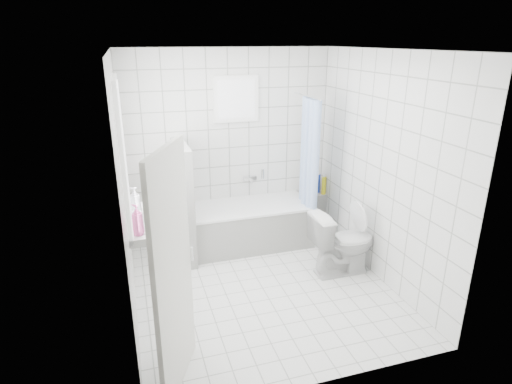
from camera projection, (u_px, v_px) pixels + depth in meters
name	position (u px, v px, depth m)	size (l,w,h in m)	color
ground	(263.00, 288.00, 4.90)	(3.00, 3.00, 0.00)	white
ceiling	(264.00, 49.00, 4.02)	(3.00, 3.00, 0.00)	white
wall_back	(229.00, 148.00, 5.81)	(2.80, 0.02, 2.60)	white
wall_front	(327.00, 242.00, 3.11)	(2.80, 0.02, 2.60)	white
wall_left	(124.00, 194.00, 4.07)	(0.02, 3.00, 2.60)	white
wall_right	(381.00, 169.00, 4.84)	(0.02, 3.00, 2.60)	white
window_left	(125.00, 155.00, 4.25)	(0.01, 0.90, 1.40)	white
window_back	(236.00, 99.00, 5.57)	(0.50, 0.01, 0.50)	white
window_sill	(137.00, 223.00, 4.51)	(0.18, 1.02, 0.08)	white
door	(173.00, 275.00, 3.25)	(0.04, 0.80, 2.00)	silver
bathtub	(250.00, 225.00, 5.86)	(1.64, 0.77, 0.58)	white
partition_wall	(184.00, 202.00, 5.41)	(0.15, 0.85, 1.50)	white
tiled_ledge	(316.00, 210.00, 6.40)	(0.40, 0.24, 0.55)	white
toilet	(343.00, 243.00, 5.11)	(0.44, 0.77, 0.79)	white
curtain_rod	(307.00, 96.00, 5.47)	(0.02, 0.02, 0.80)	silver
shower_curtain	(308.00, 166.00, 5.66)	(0.14, 0.48, 1.78)	#4A7CDA
tub_faucet	(250.00, 178.00, 6.00)	(0.18, 0.06, 0.06)	silver
sill_bottles	(136.00, 210.00, 4.40)	(0.17, 0.80, 0.32)	pink
ledge_bottles	(318.00, 185.00, 6.24)	(0.21, 0.16, 0.27)	red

